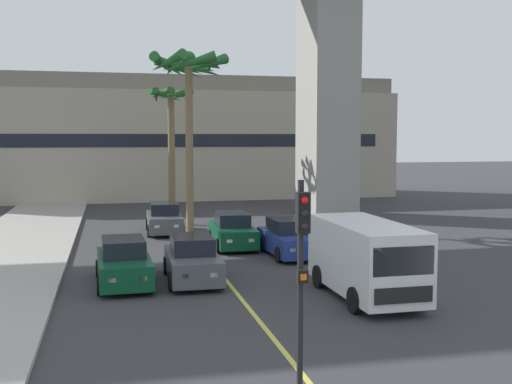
{
  "coord_description": "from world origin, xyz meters",
  "views": [
    {
      "loc": [
        -3.86,
        -2.65,
        5.01
      ],
      "look_at": [
        0.0,
        14.0,
        3.5
      ],
      "focal_mm": 44.1,
      "sensor_mm": 36.0,
      "label": 1
    }
  ],
  "objects_px": {
    "car_queue_second": "(164,219)",
    "palm_tree_near_median": "(189,86)",
    "car_queue_fourth": "(232,231)",
    "car_queue_front": "(289,239)",
    "palm_tree_far_median": "(189,85)",
    "traffic_light_median_near": "(302,259)",
    "car_queue_fifth": "(192,260)",
    "delivery_van": "(365,257)",
    "car_queue_third": "(124,263)",
    "palm_tree_mid_median": "(171,115)"
  },
  "relations": [
    {
      "from": "car_queue_front",
      "to": "car_queue_second",
      "type": "height_order",
      "value": "same"
    },
    {
      "from": "car_queue_fourth",
      "to": "palm_tree_far_median",
      "type": "bearing_deg",
      "value": -157.64
    },
    {
      "from": "car_queue_front",
      "to": "car_queue_fifth",
      "type": "distance_m",
      "value": 5.87
    },
    {
      "from": "traffic_light_median_near",
      "to": "palm_tree_near_median",
      "type": "height_order",
      "value": "palm_tree_near_median"
    },
    {
      "from": "car_queue_fourth",
      "to": "traffic_light_median_near",
      "type": "relative_size",
      "value": 0.99
    },
    {
      "from": "traffic_light_median_near",
      "to": "car_queue_front",
      "type": "bearing_deg",
      "value": 74.89
    },
    {
      "from": "car_queue_fifth",
      "to": "delivery_van",
      "type": "distance_m",
      "value": 6.09
    },
    {
      "from": "delivery_van",
      "to": "palm_tree_mid_median",
      "type": "bearing_deg",
      "value": 98.42
    },
    {
      "from": "car_queue_fourth",
      "to": "car_queue_fifth",
      "type": "xyz_separation_m",
      "value": [
        -2.62,
        -6.25,
        0.0
      ]
    },
    {
      "from": "car_queue_fourth",
      "to": "palm_tree_near_median",
      "type": "bearing_deg",
      "value": 97.2
    },
    {
      "from": "car_queue_second",
      "to": "traffic_light_median_near",
      "type": "bearing_deg",
      "value": -87.91
    },
    {
      "from": "car_queue_second",
      "to": "palm_tree_mid_median",
      "type": "relative_size",
      "value": 0.5
    },
    {
      "from": "car_queue_fourth",
      "to": "palm_tree_far_median",
      "type": "relative_size",
      "value": 0.48
    },
    {
      "from": "car_queue_third",
      "to": "palm_tree_far_median",
      "type": "relative_size",
      "value": 0.48
    },
    {
      "from": "car_queue_third",
      "to": "car_queue_fourth",
      "type": "bearing_deg",
      "value": 51.59
    },
    {
      "from": "car_queue_front",
      "to": "car_queue_fourth",
      "type": "bearing_deg",
      "value": 127.23
    },
    {
      "from": "car_queue_front",
      "to": "car_queue_second",
      "type": "xyz_separation_m",
      "value": [
        -4.58,
        7.55,
        0.0
      ]
    },
    {
      "from": "car_queue_second",
      "to": "palm_tree_near_median",
      "type": "distance_m",
      "value": 7.76
    },
    {
      "from": "car_queue_third",
      "to": "palm_tree_near_median",
      "type": "height_order",
      "value": "palm_tree_near_median"
    },
    {
      "from": "delivery_van",
      "to": "car_queue_third",
      "type": "bearing_deg",
      "value": 154.1
    },
    {
      "from": "palm_tree_mid_median",
      "to": "palm_tree_far_median",
      "type": "height_order",
      "value": "palm_tree_far_median"
    },
    {
      "from": "palm_tree_near_median",
      "to": "car_queue_fifth",
      "type": "bearing_deg",
      "value": -96.81
    },
    {
      "from": "car_queue_front",
      "to": "car_queue_fourth",
      "type": "xyz_separation_m",
      "value": [
        -1.92,
        2.53,
        0.0
      ]
    },
    {
      "from": "car_queue_fourth",
      "to": "traffic_light_median_near",
      "type": "xyz_separation_m",
      "value": [
        -1.87,
        -16.57,
        1.99
      ]
    },
    {
      "from": "car_queue_front",
      "to": "car_queue_third",
      "type": "height_order",
      "value": "same"
    },
    {
      "from": "car_queue_third",
      "to": "palm_tree_mid_median",
      "type": "height_order",
      "value": "palm_tree_mid_median"
    },
    {
      "from": "car_queue_third",
      "to": "palm_tree_mid_median",
      "type": "distance_m",
      "value": 22.1
    },
    {
      "from": "car_queue_front",
      "to": "palm_tree_far_median",
      "type": "distance_m",
      "value": 7.78
    },
    {
      "from": "car_queue_fifth",
      "to": "palm_tree_near_median",
      "type": "bearing_deg",
      "value": 83.19
    },
    {
      "from": "car_queue_fifth",
      "to": "palm_tree_far_median",
      "type": "height_order",
      "value": "palm_tree_far_median"
    },
    {
      "from": "palm_tree_mid_median",
      "to": "palm_tree_far_median",
      "type": "xyz_separation_m",
      "value": [
        -0.7,
        -15.6,
        0.73
      ]
    },
    {
      "from": "car_queue_fifth",
      "to": "delivery_van",
      "type": "relative_size",
      "value": 0.79
    },
    {
      "from": "car_queue_second",
      "to": "car_queue_fifth",
      "type": "height_order",
      "value": "same"
    },
    {
      "from": "car_queue_fourth",
      "to": "car_queue_fifth",
      "type": "bearing_deg",
      "value": -112.76
    },
    {
      "from": "car_queue_second",
      "to": "car_queue_third",
      "type": "xyz_separation_m",
      "value": [
        -2.3,
        -11.27,
        0.0
      ]
    },
    {
      "from": "delivery_van",
      "to": "palm_tree_near_median",
      "type": "xyz_separation_m",
      "value": [
        -3.27,
        17.42,
        6.54
      ]
    },
    {
      "from": "car_queue_third",
      "to": "palm_tree_near_median",
      "type": "bearing_deg",
      "value": 73.95
    },
    {
      "from": "car_queue_second",
      "to": "traffic_light_median_near",
      "type": "xyz_separation_m",
      "value": [
        0.79,
        -21.59,
        1.99
      ]
    },
    {
      "from": "car_queue_third",
      "to": "traffic_light_median_near",
      "type": "bearing_deg",
      "value": -73.32
    },
    {
      "from": "car_queue_second",
      "to": "car_queue_fourth",
      "type": "distance_m",
      "value": 5.68
    },
    {
      "from": "delivery_van",
      "to": "traffic_light_median_near",
      "type": "height_order",
      "value": "traffic_light_median_near"
    },
    {
      "from": "car_queue_second",
      "to": "delivery_van",
      "type": "height_order",
      "value": "delivery_van"
    },
    {
      "from": "car_queue_third",
      "to": "delivery_van",
      "type": "height_order",
      "value": "delivery_van"
    },
    {
      "from": "car_queue_second",
      "to": "palm_tree_far_median",
      "type": "xyz_separation_m",
      "value": [
        0.63,
        -5.85,
        6.48
      ]
    },
    {
      "from": "palm_tree_mid_median",
      "to": "car_queue_front",
      "type": "bearing_deg",
      "value": -79.36
    },
    {
      "from": "car_queue_front",
      "to": "car_queue_fifth",
      "type": "xyz_separation_m",
      "value": [
        -4.55,
        -3.72,
        0.0
      ]
    },
    {
      "from": "car_queue_front",
      "to": "palm_tree_mid_median",
      "type": "bearing_deg",
      "value": 100.64
    },
    {
      "from": "car_queue_third",
      "to": "palm_tree_far_median",
      "type": "distance_m",
      "value": 8.94
    },
    {
      "from": "car_queue_third",
      "to": "palm_tree_far_median",
      "type": "xyz_separation_m",
      "value": [
        2.93,
        5.42,
        6.48
      ]
    },
    {
      "from": "car_queue_second",
      "to": "car_queue_fourth",
      "type": "xyz_separation_m",
      "value": [
        2.66,
        -5.01,
        0.0
      ]
    }
  ]
}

